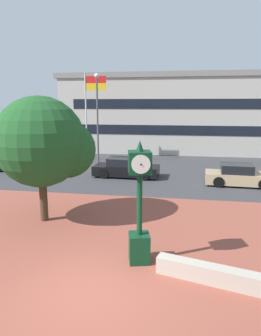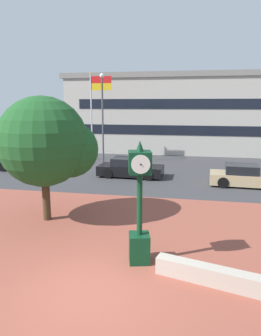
# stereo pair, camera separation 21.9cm
# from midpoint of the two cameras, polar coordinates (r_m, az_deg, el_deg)

# --- Properties ---
(ground_plane) EXTENTS (200.00, 200.00, 0.00)m
(ground_plane) POSITION_cam_midpoint_polar(r_m,az_deg,el_deg) (8.84, -7.83, -21.49)
(ground_plane) COLOR #38383A
(plaza_brick_paving) EXTENTS (44.00, 12.63, 0.01)m
(plaza_brick_paving) POSITION_cam_midpoint_polar(r_m,az_deg,el_deg) (10.78, -4.05, -14.92)
(plaza_brick_paving) COLOR brown
(plaza_brick_paving) RESTS_ON ground
(planter_wall) EXTENTS (3.19, 1.24, 0.50)m
(planter_wall) POSITION_cam_midpoint_polar(r_m,az_deg,el_deg) (9.25, 14.23, -18.36)
(planter_wall) COLOR #ADA393
(planter_wall) RESTS_ON ground
(street_clock) EXTENTS (0.78, 0.82, 3.79)m
(street_clock) POSITION_cam_midpoint_polar(r_m,az_deg,el_deg) (9.47, 0.98, -7.38)
(street_clock) COLOR #0C381E
(street_clock) RESTS_ON ground
(plaza_tree) EXTENTS (3.92, 3.65, 5.15)m
(plaza_tree) POSITION_cam_midpoint_polar(r_m,az_deg,el_deg) (13.14, -15.59, 4.29)
(plaza_tree) COLOR #42301E
(plaza_tree) RESTS_ON ground
(car_street_near) EXTENTS (4.60, 1.85, 1.28)m
(car_street_near) POSITION_cam_midpoint_polar(r_m,az_deg,el_deg) (24.36, -19.76, 0.92)
(car_street_near) COLOR navy
(car_street_near) RESTS_ON ground
(car_street_mid) EXTENTS (4.37, 1.99, 1.28)m
(car_street_mid) POSITION_cam_midpoint_polar(r_m,az_deg,el_deg) (20.95, -1.20, -0.05)
(car_street_mid) COLOR black
(car_street_mid) RESTS_ON ground
(car_street_far) EXTENTS (4.09, 1.97, 1.28)m
(car_street_far) POSITION_cam_midpoint_polar(r_m,az_deg,el_deg) (19.81, 18.85, -1.37)
(car_street_far) COLOR tan
(car_street_far) RESTS_ON ground
(flagpole_primary) EXTENTS (1.85, 0.14, 7.34)m
(flagpole_primary) POSITION_cam_midpoint_polar(r_m,az_deg,el_deg) (27.03, -7.80, 10.99)
(flagpole_primary) COLOR silver
(flagpole_primary) RESTS_ON ground
(civic_building) EXTENTS (32.20, 14.06, 7.70)m
(civic_building) POSITION_cam_midpoint_polar(r_m,az_deg,el_deg) (36.49, 15.39, 9.73)
(civic_building) COLOR #B2ADA3
(civic_building) RESTS_ON ground
(street_lamp_post) EXTENTS (0.36, 0.36, 7.13)m
(street_lamp_post) POSITION_cam_midpoint_polar(r_m,az_deg,el_deg) (25.37, -6.32, 10.46)
(street_lamp_post) COLOR #4C4C51
(street_lamp_post) RESTS_ON ground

